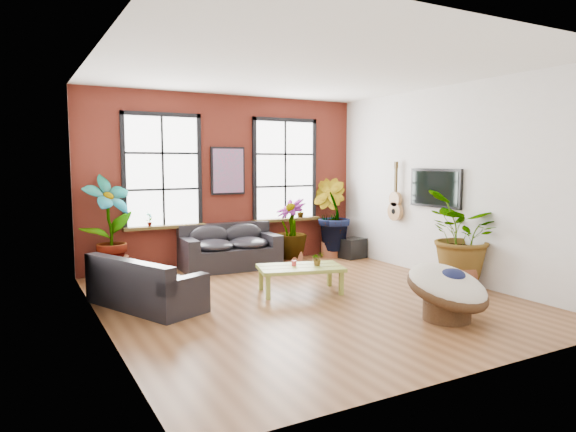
% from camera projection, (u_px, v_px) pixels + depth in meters
% --- Properties ---
extents(room, '(6.04, 6.54, 3.54)m').
position_uv_depth(room, '(302.00, 187.00, 7.94)').
color(room, brown).
rests_on(room, ground).
extents(sofa_back, '(1.97, 1.03, 0.88)m').
position_uv_depth(sofa_back, '(229.00, 249.00, 10.30)').
color(sofa_back, black).
rests_on(sofa_back, ground).
extents(sofa_left, '(1.49, 2.05, 0.75)m').
position_uv_depth(sofa_left, '(143.00, 285.00, 7.50)').
color(sofa_left, black).
rests_on(sofa_left, ground).
extents(coffee_table, '(1.51, 1.11, 0.52)m').
position_uv_depth(coffee_table, '(300.00, 269.00, 8.38)').
color(coffee_table, olive).
rests_on(coffee_table, ground).
extents(papasan_chair, '(1.35, 1.36, 0.83)m').
position_uv_depth(papasan_chair, '(448.00, 289.00, 6.90)').
color(papasan_chair, '#422A17').
rests_on(papasan_chair, ground).
extents(poster, '(0.74, 0.06, 0.98)m').
position_uv_depth(poster, '(228.00, 171.00, 10.57)').
color(poster, black).
rests_on(poster, room).
extents(tv_wall_unit, '(0.13, 1.86, 1.20)m').
position_uv_depth(tv_wall_unit, '(423.00, 193.00, 9.75)').
color(tv_wall_unit, black).
rests_on(tv_wall_unit, room).
extents(media_box, '(0.60, 0.52, 0.44)m').
position_uv_depth(media_box, '(352.00, 248.00, 11.41)').
color(media_box, black).
rests_on(media_box, ground).
extents(pot_back_left, '(0.58, 0.58, 0.41)m').
position_uv_depth(pot_back_left, '(113.00, 268.00, 9.37)').
color(pot_back_left, brown).
rests_on(pot_back_left, ground).
extents(pot_back_right, '(0.60, 0.60, 0.33)m').
position_uv_depth(pot_back_right, '(331.00, 249.00, 11.60)').
color(pot_back_right, brown).
rests_on(pot_back_right, ground).
extents(pot_right_wall, '(0.63, 0.63, 0.37)m').
position_uv_depth(pot_right_wall, '(462.00, 278.00, 8.62)').
color(pot_right_wall, brown).
rests_on(pot_right_wall, ground).
extents(pot_mid, '(0.52, 0.52, 0.32)m').
position_uv_depth(pot_mid, '(292.00, 257.00, 10.67)').
color(pot_mid, brown).
rests_on(pot_mid, ground).
extents(floor_plant_back_left, '(1.10, 0.94, 1.76)m').
position_uv_depth(floor_plant_back_left, '(109.00, 223.00, 9.25)').
color(floor_plant_back_left, '#1D6C2D').
rests_on(floor_plant_back_left, ground).
extents(floor_plant_back_right, '(0.99, 1.09, 1.62)m').
position_uv_depth(floor_plant_back_right, '(331.00, 214.00, 11.55)').
color(floor_plant_back_right, '#1D6C2D').
rests_on(floor_plant_back_right, ground).
extents(floor_plant_right_wall, '(1.78, 1.79, 1.50)m').
position_uv_depth(floor_plant_right_wall, '(464.00, 235.00, 8.59)').
color(floor_plant_right_wall, '#1D6C2D').
rests_on(floor_plant_right_wall, ground).
extents(floor_plant_mid, '(0.82, 0.82, 1.23)m').
position_uv_depth(floor_plant_mid, '(290.00, 229.00, 10.62)').
color(floor_plant_mid, '#1D6C2D').
rests_on(floor_plant_mid, ground).
extents(table_plant, '(0.21, 0.18, 0.22)m').
position_uv_depth(table_plant, '(317.00, 259.00, 8.43)').
color(table_plant, '#1D6C2D').
rests_on(table_plant, coffee_table).
extents(sill_plant_left, '(0.17, 0.17, 0.27)m').
position_uv_depth(sill_plant_left, '(149.00, 219.00, 9.83)').
color(sill_plant_left, '#1D6C2D').
rests_on(sill_plant_left, room).
extents(sill_plant_right, '(0.19, 0.19, 0.27)m').
position_uv_depth(sill_plant_right, '(300.00, 211.00, 11.43)').
color(sill_plant_right, '#1D6C2D').
rests_on(sill_plant_right, room).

